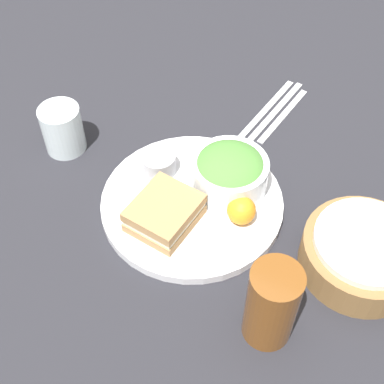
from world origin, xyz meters
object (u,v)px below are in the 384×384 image
Objects in this scene: bread_basket at (362,253)px; water_glass at (63,129)px; plate at (192,203)px; fork at (267,108)px; sandwich at (165,213)px; drink_glass at (271,305)px; dressing_cup at (158,163)px; knife at (275,112)px; spoon at (283,115)px; salad_bowl at (230,171)px.

bread_basket is 2.06× the size of water_glass.
plate reaches higher than fork.
fork is at bearing 132.74° from water_glass.
sandwich is 0.81× the size of drink_glass.
fork is (-0.25, 0.10, -0.03)m from dressing_cup.
knife is at bearing 130.76° from water_glass.
dressing_cup is at bearing 162.18° from knife.
dressing_cup is 0.28m from spoon.
dressing_cup is 0.30× the size of fork.
dressing_cup is at bearing -79.39° from salad_bowl.
bread_basket is at bearing -128.87° from fork.
drink_glass reaches higher than fork.
spoon is (0.00, 0.02, 0.00)m from knife.
knife is at bearing 154.84° from dressing_cup.
water_glass is at bearing -93.99° from plate.
sandwich reaches higher than fork.
plate is 3.40× the size of water_glass.
bread_basket is at bearing 89.43° from water_glass.
bread_basket is 0.35m from spoon.
plate is 2.65× the size of sandwich.
plate is 2.37× the size of salad_bowl.
spoon is (-0.42, -0.14, -0.07)m from drink_glass.
salad_bowl is 0.70× the size of spoon.
salad_bowl is (-0.11, 0.06, 0.01)m from sandwich.
knife is at bearing -159.93° from drink_glass.
drink_glass is (0.20, 0.15, 0.02)m from salad_bowl.
sandwich is 0.57× the size of fork.
dressing_cup is (0.02, -0.12, -0.02)m from salad_bowl.
bread_basket is at bearing 92.74° from plate.
dressing_cup is at bearing -92.99° from bread_basket.
knife is 0.02m from spoon.
plate is at bearing 68.39° from dressing_cup.
knife is (-0.34, 0.05, -0.04)m from sandwich.
spoon is 0.41m from water_glass.
dressing_cup reaches higher than spoon.
water_glass is (0.01, -0.19, 0.01)m from dressing_cup.
knife is at bearing 172.65° from plate.
plate is 0.25m from drink_glass.
water_glass reaches higher than spoon.
drink_glass is 0.77× the size of spoon.
spoon is at bearing 176.49° from salad_bowl.
knife is 1.17× the size of spoon.
dressing_cup is 0.27m from knife.
water_glass is (0.26, -0.32, 0.04)m from spoon.
bread_basket reaches higher than plate.
salad_bowl is 0.25m from drink_glass.
sandwich is at bearing -112.89° from drink_glass.
spoon is at bearing -90.00° from knife.
water_glass is (0.26, -0.30, 0.04)m from knife.
dressing_cup reaches higher than knife.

